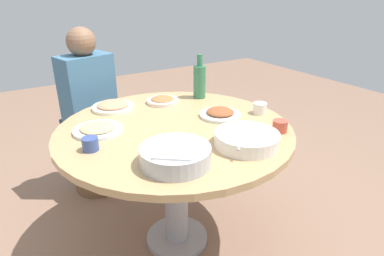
% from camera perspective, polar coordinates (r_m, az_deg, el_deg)
% --- Properties ---
extents(ground, '(8.00, 8.00, 0.00)m').
position_cam_1_polar(ground, '(2.13, -2.60, -18.81)').
color(ground, '#896753').
extents(round_dining_table, '(1.23, 1.23, 0.76)m').
position_cam_1_polar(round_dining_table, '(1.77, -2.97, -3.56)').
color(round_dining_table, '#99999E').
rests_on(round_dining_table, ground).
extents(rice_bowl, '(0.30, 0.30, 0.08)m').
position_cam_1_polar(rice_bowl, '(1.34, -2.92, -4.77)').
color(rice_bowl, '#B2B5BA').
rests_on(rice_bowl, round_dining_table).
extents(soup_bowl, '(0.30, 0.30, 0.06)m').
position_cam_1_polar(soup_bowl, '(1.52, 9.52, -2.00)').
color(soup_bowl, white).
rests_on(soup_bowl, round_dining_table).
extents(dish_noodles, '(0.25, 0.25, 0.04)m').
position_cam_1_polar(dish_noodles, '(1.71, -16.12, -0.12)').
color(dish_noodles, silver).
rests_on(dish_noodles, round_dining_table).
extents(dish_tofu_braise, '(0.20, 0.20, 0.04)m').
position_cam_1_polar(dish_tofu_braise, '(2.07, -5.19, 4.86)').
color(dish_tofu_braise, silver).
rests_on(dish_tofu_braise, round_dining_table).
extents(dish_stirfry, '(0.23, 0.23, 0.05)m').
position_cam_1_polar(dish_stirfry, '(1.85, 4.93, 2.56)').
color(dish_stirfry, silver).
rests_on(dish_stirfry, round_dining_table).
extents(dish_shrimp, '(0.25, 0.25, 0.04)m').
position_cam_1_polar(dish_shrimp, '(2.01, -13.62, 3.79)').
color(dish_shrimp, white).
rests_on(dish_shrimp, round_dining_table).
extents(green_bottle, '(0.08, 0.08, 0.28)m').
position_cam_1_polar(green_bottle, '(2.13, 1.33, 8.28)').
color(green_bottle, '#347851').
rests_on(green_bottle, round_dining_table).
extents(tea_cup_near, '(0.08, 0.08, 0.06)m').
position_cam_1_polar(tea_cup_near, '(1.92, 11.77, 3.40)').
color(tea_cup_near, white).
rests_on(tea_cup_near, round_dining_table).
extents(tea_cup_far, '(0.07, 0.07, 0.06)m').
position_cam_1_polar(tea_cup_far, '(1.70, 15.11, 0.31)').
color(tea_cup_far, '#BF4E3B').
rests_on(tea_cup_far, round_dining_table).
extents(tea_cup_side, '(0.07, 0.07, 0.06)m').
position_cam_1_polar(tea_cup_side, '(1.52, -17.34, -2.68)').
color(tea_cup_side, '#384C8F').
rests_on(tea_cup_side, round_dining_table).
extents(stool_for_diner_left, '(0.35, 0.35, 0.44)m').
position_cam_1_polar(stool_for_diner_left, '(2.58, -16.25, -5.57)').
color(stool_for_diner_left, brown).
rests_on(stool_for_diner_left, ground).
extents(diner_left, '(0.40, 0.41, 0.76)m').
position_cam_1_polar(diner_left, '(2.37, -17.71, 5.84)').
color(diner_left, '#2D333D').
rests_on(diner_left, stool_for_diner_left).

